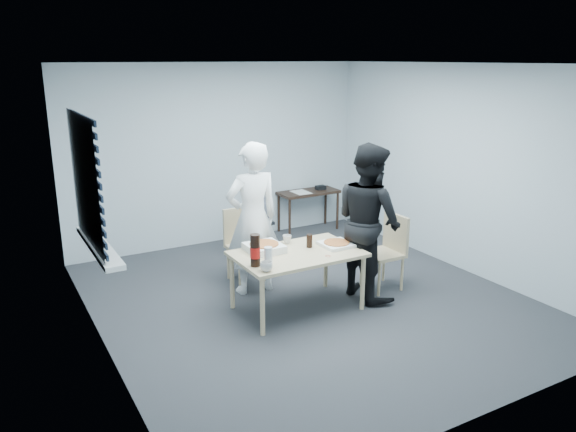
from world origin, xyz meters
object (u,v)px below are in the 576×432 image
person_black (368,221)px  chair_far (243,239)px  chair_right (388,246)px  person_white (253,219)px  dining_table (297,258)px  side_table (308,196)px  backpack (257,206)px  mug_a (266,267)px  mug_b (287,239)px  soda_bottle (255,251)px  stool (257,228)px

person_black → chair_far: bearing=42.4°
chair_right → person_white: (-1.44, 0.69, 0.37)m
dining_table → chair_right: chair_right is taller
side_table → backpack: 1.41m
side_table → mug_a: bearing=-128.3°
mug_b → soda_bottle: bearing=-143.4°
person_white → mug_a: bearing=71.1°
dining_table → stool: dining_table is taller
chair_far → mug_b: size_ratio=8.90×
person_white → mug_b: bearing=125.0°
person_black → stool: 1.95m
mug_a → soda_bottle: soda_bottle is taller
chair_right → mug_a: chair_right is taller
mug_b → chair_far: bearing=104.2°
backpack → mug_b: backpack is taller
person_white → mug_b: size_ratio=17.70×
dining_table → chair_right: size_ratio=1.50×
dining_table → mug_a: mug_a is taller
chair_far → person_white: 0.55m
dining_table → mug_a: bearing=-149.0°
dining_table → mug_a: 0.64m
stool → mug_a: mug_a is taller
mug_a → side_table: bearing=51.7°
chair_far → mug_a: (-0.40, -1.41, 0.19)m
person_black → backpack: 1.88m
dining_table → side_table: bearing=56.1°
chair_right → person_black: size_ratio=0.50×
person_white → person_black: same height
mug_a → mug_b: mug_a is taller
chair_far → person_white: size_ratio=0.50×
chair_far → mug_b: bearing=-75.8°
chair_far → soda_bottle: 1.33m
side_table → backpack: (-1.23, -0.67, 0.15)m
chair_right → side_table: (0.38, 2.43, 0.05)m
chair_right → soda_bottle: bearing=-175.8°
person_white → backpack: 1.24m
chair_far → chair_right: same height
chair_right → mug_b: chair_right is taller
chair_far → mug_a: bearing=-106.0°
stool → soda_bottle: size_ratio=1.52×
person_white → mug_a: size_ratio=14.39×
chair_far → person_black: size_ratio=0.50×
backpack → chair_right: bearing=-79.8°
dining_table → person_white: person_white is taller
chair_far → side_table: (1.76, 1.34, 0.05)m
dining_table → side_table: 2.92m
dining_table → chair_far: bearing=97.2°
chair_far → person_black: bearing=-47.6°
chair_right → mug_b: size_ratio=8.90×
chair_far → side_table: 2.21m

